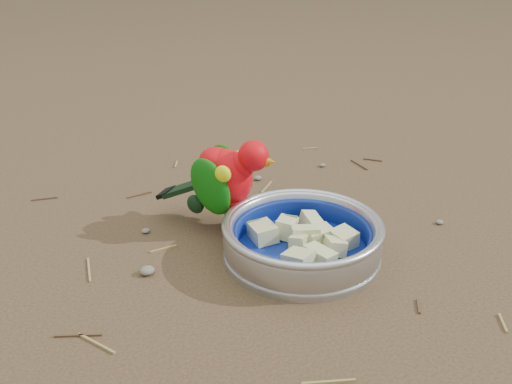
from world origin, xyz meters
TOP-DOWN VIEW (x-y plane):
  - ground at (0.00, 0.00)m, footprint 60.00×60.00m
  - food_bowl at (-0.03, 0.00)m, footprint 0.24×0.24m
  - bowl_wall at (-0.03, 0.00)m, footprint 0.24×0.24m
  - fruit_wedges at (-0.03, 0.00)m, footprint 0.14×0.14m
  - lory_parrot at (-0.08, 0.15)m, footprint 0.18×0.21m
  - ground_debris at (-0.01, 0.06)m, footprint 0.90×0.80m

SIDE VIEW (x-z plane):
  - ground at x=0.00m, z-range 0.00..0.00m
  - ground_debris at x=-0.01m, z-range 0.00..0.01m
  - food_bowl at x=-0.03m, z-range 0.00..0.02m
  - fruit_wedges at x=-0.03m, z-range 0.02..0.05m
  - bowl_wall at x=-0.03m, z-range 0.02..0.06m
  - lory_parrot at x=-0.08m, z-range 0.00..0.15m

